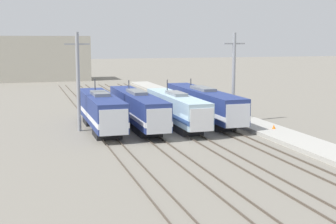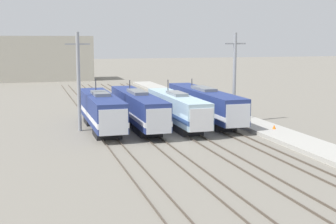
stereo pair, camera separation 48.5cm
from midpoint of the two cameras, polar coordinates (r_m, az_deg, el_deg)
ground_plane at (r=47.19m, az=0.72°, el=-3.35°), size 400.00×400.00×0.00m
rail_pair_far_left at (r=45.64m, az=-7.05°, el=-3.74°), size 1.51×120.00×0.15m
rail_pair_center_left at (r=46.57m, az=-1.81°, el=-3.43°), size 1.51×120.00×0.15m
rail_pair_center_right at (r=47.87m, az=3.19°, el=-3.10°), size 1.51×120.00×0.15m
rail_pair_far_right at (r=49.51m, az=7.88°, el=-2.77°), size 1.51×120.00×0.15m
locomotive_far_left at (r=51.85m, az=-8.43°, el=0.11°), size 3.07×16.33×5.43m
locomotive_center_left at (r=53.28m, az=-3.94°, el=0.40°), size 2.78×18.68×5.05m
locomotive_center_right at (r=53.12m, az=0.94°, el=0.30°), size 2.75×16.18×5.15m
locomotive_far_right at (r=57.10m, az=4.21°, el=0.96°), size 2.97×19.88×4.91m
catenary_tower_left at (r=51.68m, az=-11.17°, el=3.76°), size 2.68×0.40×10.77m
catenary_tower_right at (r=56.66m, az=7.76°, el=4.28°), size 2.68×0.40×10.77m
platform at (r=51.41m, az=12.19°, el=-2.29°), size 4.00×120.00×0.44m
traffic_cone at (r=51.56m, az=12.51°, el=-1.76°), size 0.38×0.38×0.45m
depot_building at (r=119.11m, az=-17.10°, el=6.25°), size 30.27×10.42×10.80m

